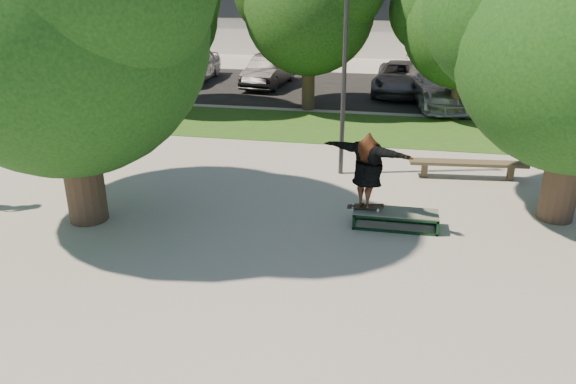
% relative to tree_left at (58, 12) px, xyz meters
% --- Properties ---
extents(ground, '(120.00, 120.00, 0.00)m').
position_rel_tree_left_xyz_m(ground, '(4.29, -1.09, -4.42)').
color(ground, gray).
rests_on(ground, ground).
extents(grass_strip, '(30.00, 4.00, 0.02)m').
position_rel_tree_left_xyz_m(grass_strip, '(5.29, 8.41, -4.41)').
color(grass_strip, '#1A4D16').
rests_on(grass_strip, ground).
extents(asphalt_strip, '(40.00, 8.00, 0.01)m').
position_rel_tree_left_xyz_m(asphalt_strip, '(4.29, 14.91, -4.42)').
color(asphalt_strip, black).
rests_on(asphalt_strip, ground).
extents(tree_left, '(6.96, 5.95, 7.12)m').
position_rel_tree_left_xyz_m(tree_left, '(0.00, 0.00, 0.00)').
color(tree_left, '#38281E').
rests_on(tree_left, ground).
extents(bg_tree_left, '(5.28, 4.51, 5.77)m').
position_rel_tree_left_xyz_m(bg_tree_left, '(-2.28, 9.98, -0.69)').
color(bg_tree_left, '#38281E').
rests_on(bg_tree_left, ground).
extents(bg_tree_mid, '(5.76, 4.92, 6.24)m').
position_rel_tree_left_xyz_m(bg_tree_mid, '(3.22, 10.98, -0.41)').
color(bg_tree_mid, '#38281E').
rests_on(bg_tree_mid, ground).
extents(bg_tree_right, '(5.04, 4.31, 5.43)m').
position_rel_tree_left_xyz_m(bg_tree_right, '(8.73, 10.47, -0.93)').
color(bg_tree_right, '#38281E').
rests_on(bg_tree_right, ground).
extents(lamppost, '(0.25, 0.15, 6.11)m').
position_rel_tree_left_xyz_m(lamppost, '(5.29, 3.91, -1.27)').
color(lamppost, '#2D2D30').
rests_on(lamppost, ground).
extents(grind_box, '(1.80, 0.60, 0.38)m').
position_rel_tree_left_xyz_m(grind_box, '(6.79, 0.77, -4.23)').
color(grind_box, '#10311B').
rests_on(grind_box, ground).
extents(skater_rig, '(2.07, 1.29, 1.72)m').
position_rel_tree_left_xyz_m(skater_rig, '(6.14, 0.77, -3.15)').
color(skater_rig, white).
rests_on(skater_rig, grind_box).
extents(bench, '(3.06, 0.67, 0.47)m').
position_rel_tree_left_xyz_m(bench, '(8.62, 4.16, -4.03)').
color(bench, brown).
rests_on(bench, ground).
extents(car_silver_a, '(1.89, 4.53, 1.53)m').
position_rel_tree_left_xyz_m(car_silver_a, '(-3.02, 15.41, -3.66)').
color(car_silver_a, '#B4B4B9').
rests_on(car_silver_a, asphalt_strip).
extents(car_dark, '(1.90, 4.35, 1.39)m').
position_rel_tree_left_xyz_m(car_dark, '(0.83, 14.97, -3.73)').
color(car_dark, black).
rests_on(car_dark, asphalt_strip).
extents(car_grey, '(2.46, 4.88, 1.32)m').
position_rel_tree_left_xyz_m(car_grey, '(6.79, 14.56, -3.76)').
color(car_grey, '#505054').
rests_on(car_grey, asphalt_strip).
extents(car_silver_b, '(3.22, 5.91, 1.63)m').
position_rel_tree_left_xyz_m(car_silver_b, '(8.39, 12.79, -3.61)').
color(car_silver_b, '#B1B1B6').
rests_on(car_silver_b, asphalt_strip).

